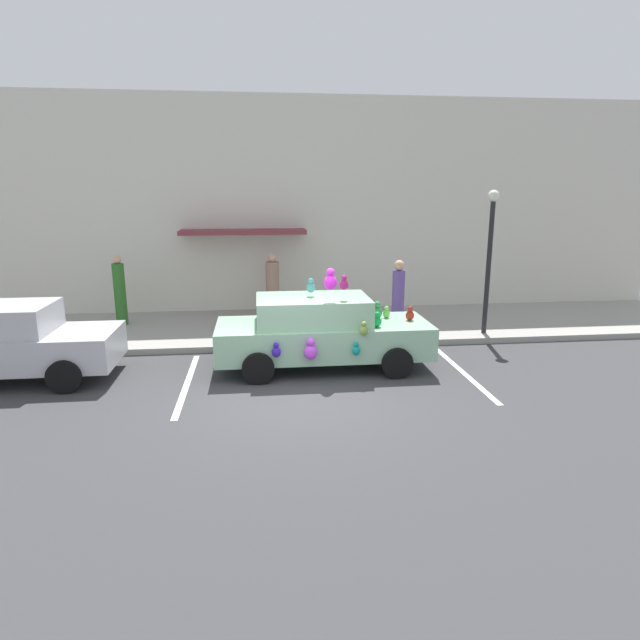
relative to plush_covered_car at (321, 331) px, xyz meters
The scene contains 12 objects.
ground_plane 1.98m from the plush_covered_car, 111.72° to the right, with size 60.00×60.00×0.00m, color #38383A.
sidewalk 3.46m from the plush_covered_car, 101.45° to the left, with size 24.00×4.00×0.15m, color gray.
storefront_building 6.00m from the plush_covered_car, 97.12° to the left, with size 24.00×1.25×6.40m.
parking_stripe_front 3.10m from the plush_covered_car, 13.21° to the right, with size 0.12×3.60×0.01m, color silver.
parking_stripe_rear 2.94m from the plush_covered_car, 166.00° to the right, with size 0.12×3.60×0.01m, color silver.
plush_covered_car is the anchor object (origin of this frame).
parked_sedan_behind 6.30m from the plush_covered_car, behind, with size 4.13×1.89×1.54m.
teddy_bear_on_sidewalk 2.59m from the plush_covered_car, 54.46° to the left, with size 0.32×0.27×0.62m.
street_lamp_post 5.04m from the plush_covered_car, 22.27° to the left, with size 0.28×0.28×3.58m.
pedestrian_near_shopfront 2.80m from the plush_covered_car, 39.96° to the left, with size 0.30×0.30×1.91m.
pedestrian_walking_past 6.29m from the plush_covered_car, 142.82° to the left, with size 0.31×0.31×1.88m.
pedestrian_by_lamp 4.51m from the plush_covered_car, 101.33° to the left, with size 0.38×0.38×1.81m.
Camera 1 is at (-0.63, -9.29, 3.72)m, focal length 30.21 mm.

